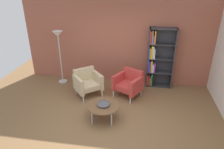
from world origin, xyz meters
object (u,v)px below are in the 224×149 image
object	(u,v)px
armchair_corner_red	(129,83)
bookshelf_tall	(157,59)
floor_lamp_torchiere	(58,40)
decorative_bowl	(103,104)
armchair_near_window	(87,82)
coffee_table_low	(103,106)

from	to	relation	value
armchair_corner_red	bookshelf_tall	bearing A→B (deg)	73.33
bookshelf_tall	floor_lamp_torchiere	world-z (taller)	bookshelf_tall
decorative_bowl	armchair_near_window	world-z (taller)	armchair_near_window
floor_lamp_torchiere	coffee_table_low	bearing A→B (deg)	-45.31
decorative_bowl	armchair_near_window	size ratio (longest dim) A/B	0.34
bookshelf_tall	armchair_near_window	distance (m)	2.28
armchair_near_window	floor_lamp_torchiere	distance (m)	1.63
coffee_table_low	armchair_near_window	bearing A→B (deg)	122.57
bookshelf_tall	armchair_near_window	xyz separation A→B (m)	(-2.03, -0.91, -0.51)
decorative_bowl	armchair_corner_red	size ratio (longest dim) A/B	0.34
bookshelf_tall	decorative_bowl	bearing A→B (deg)	-123.19
bookshelf_tall	armchair_corner_red	xyz separation A→B (m)	(-0.81, -0.78, -0.51)
coffee_table_low	decorative_bowl	xyz separation A→B (m)	(-0.00, 0.00, 0.06)
decorative_bowl	coffee_table_low	bearing A→B (deg)	-63.43
coffee_table_low	decorative_bowl	world-z (taller)	decorative_bowl
decorative_bowl	floor_lamp_torchiere	world-z (taller)	floor_lamp_torchiere
armchair_near_window	armchair_corner_red	distance (m)	1.23
bookshelf_tall	coffee_table_low	size ratio (longest dim) A/B	2.37
decorative_bowl	floor_lamp_torchiere	distance (m)	2.71
armchair_near_window	floor_lamp_torchiere	size ratio (longest dim) A/B	0.55
decorative_bowl	armchair_near_window	xyz separation A→B (m)	(-0.71, 1.11, -0.02)
bookshelf_tall	decorative_bowl	xyz separation A→B (m)	(-1.32, -2.02, -0.49)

